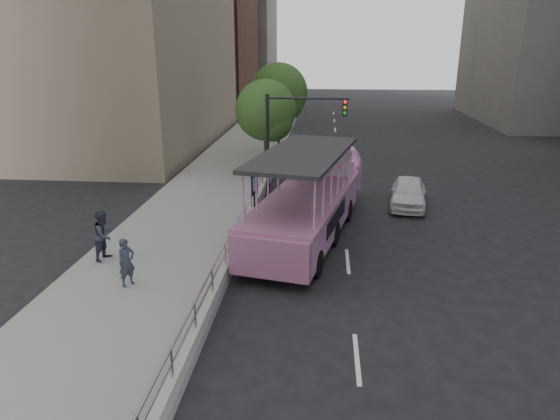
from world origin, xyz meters
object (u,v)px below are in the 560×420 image
object	(u,v)px
pedestrian_near	(126,262)
parking_sign	(254,197)
traffic_signal	(291,128)
car	(408,192)
street_tree_near	(267,113)
duck_boat	(312,200)
street_tree_far	(280,94)
pedestrian_mid	(104,235)

from	to	relation	value
pedestrian_near	parking_sign	world-z (taller)	parking_sign
parking_sign	traffic_signal	world-z (taller)	traffic_signal
car	traffic_signal	bearing A→B (deg)	174.40
pedestrian_near	street_tree_near	distance (m)	15.56
parking_sign	duck_boat	bearing A→B (deg)	21.57
traffic_signal	pedestrian_near	bearing A→B (deg)	-110.32
pedestrian_near	street_tree_far	distance (m)	21.52
street_tree_far	car	bearing A→B (deg)	-56.52
duck_boat	street_tree_near	size ratio (longest dim) A/B	2.01
parking_sign	traffic_signal	xyz separation A→B (m)	(1.01, 6.37, 1.80)
car	parking_sign	xyz separation A→B (m)	(-6.90, -4.79, 1.00)
car	traffic_signal	size ratio (longest dim) A/B	0.79
car	street_tree_far	bearing A→B (deg)	132.93
pedestrian_near	parking_sign	bearing A→B (deg)	3.41
parking_sign	car	bearing A→B (deg)	34.76
parking_sign	street_tree_near	size ratio (longest dim) A/B	0.47
car	parking_sign	distance (m)	8.45
duck_boat	car	distance (m)	6.05
parking_sign	street_tree_near	world-z (taller)	street_tree_near
duck_boat	traffic_signal	bearing A→B (deg)	103.28
traffic_signal	duck_boat	bearing A→B (deg)	-76.72
traffic_signal	street_tree_far	size ratio (longest dim) A/B	0.81
traffic_signal	street_tree_far	distance (m)	9.57
street_tree_near	pedestrian_mid	bearing A→B (deg)	-107.98
car	street_tree_near	size ratio (longest dim) A/B	0.72
duck_boat	pedestrian_mid	bearing A→B (deg)	-149.22
pedestrian_near	street_tree_near	bearing A→B (deg)	25.22
parking_sign	street_tree_far	xyz separation A→B (m)	(-0.39, 15.80, 2.61)
street_tree_near	street_tree_far	xyz separation A→B (m)	(0.20, 6.00, 0.49)
pedestrian_mid	street_tree_near	xyz separation A→B (m)	(4.27, 13.15, 2.62)
pedestrian_near	car	bearing A→B (deg)	-9.95
car	street_tree_near	xyz separation A→B (m)	(-7.48, 5.01, 3.12)
pedestrian_mid	traffic_signal	bearing A→B (deg)	-18.52
street_tree_far	traffic_signal	bearing A→B (deg)	-81.57
street_tree_far	pedestrian_mid	bearing A→B (deg)	-103.13
parking_sign	street_tree_far	size ratio (longest dim) A/B	0.42
car	pedestrian_near	world-z (taller)	pedestrian_near
car	pedestrian_near	size ratio (longest dim) A/B	2.63
pedestrian_near	pedestrian_mid	distance (m)	2.48
parking_sign	street_tree_far	world-z (taller)	street_tree_far
street_tree_far	pedestrian_near	bearing A→B (deg)	-97.87
pedestrian_mid	street_tree_far	distance (m)	19.91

